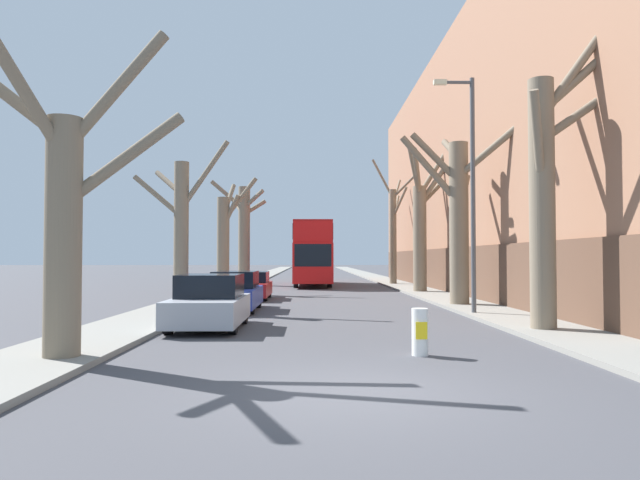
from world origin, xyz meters
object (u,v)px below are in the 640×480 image
street_tree_right_1 (458,213)px  parked_car_1 (235,292)px  street_tree_left_2 (225,239)px  double_decker_bus (313,251)px  parked_car_2 (251,286)px  street_tree_right_3 (394,228)px  street_tree_right_0 (547,185)px  lamp_post (470,183)px  street_tree_right_2 (422,224)px  street_tree_left_0 (65,211)px  street_tree_left_3 (244,231)px  parked_car_0 (209,303)px  traffic_bollard (420,332)px  street_tree_left_1 (181,229)px

street_tree_right_1 → parked_car_1: bearing=-170.0°
street_tree_left_2 → double_decker_bus: bearing=62.4°
parked_car_2 → street_tree_right_3: bearing=57.6°
street_tree_right_0 → double_decker_bus: 26.70m
street_tree_left_2 → lamp_post: lamp_post is taller
street_tree_right_2 → lamp_post: bearing=-93.5°
street_tree_left_0 → street_tree_right_3: 32.13m
street_tree_left_0 → double_decker_bus: street_tree_left_0 is taller
lamp_post → street_tree_left_3: bearing=114.9°
street_tree_right_1 → parked_car_1: (-8.75, -1.54, -3.11)m
street_tree_right_1 → parked_car_0: 11.57m
street_tree_right_0 → street_tree_right_3: 26.23m
parked_car_0 → lamp_post: (8.24, 3.27, 3.82)m
double_decker_bus → lamp_post: bearing=-76.3°
parked_car_1 → street_tree_right_1: bearing=10.0°
traffic_bollard → double_decker_bus: bearing=94.0°
lamp_post → traffic_bollard: 9.32m
street_tree_left_2 → street_tree_right_0: (10.97, -16.63, 0.88)m
parked_car_1 → parked_car_2: parked_car_1 is taller
street_tree_left_0 → parked_car_2: bearing=83.7°
lamp_post → parked_car_2: bearing=136.0°
street_tree_left_0 → street_tree_right_3: street_tree_right_3 is taller
street_tree_left_3 → lamp_post: (10.27, -22.18, 0.59)m
street_tree_right_2 → parked_car_0: bearing=-120.0°
street_tree_right_1 → lamp_post: bearing=-98.1°
double_decker_bus → parked_car_2: bearing=-102.3°
street_tree_right_1 → parked_car_1: 9.41m
street_tree_left_0 → double_decker_bus: size_ratio=0.57×
lamp_post → street_tree_right_1: bearing=81.9°
street_tree_right_1 → street_tree_right_3: size_ratio=0.77×
street_tree_right_1 → street_tree_right_2: bearing=88.5°
parked_car_0 → lamp_post: lamp_post is taller
street_tree_right_2 → double_decker_bus: (-6.02, 9.31, -1.35)m
street_tree_left_1 → street_tree_right_1: 10.90m
street_tree_right_1 → parked_car_0: street_tree_right_1 is taller
street_tree_right_2 → parked_car_1: 13.93m
street_tree_left_2 → traffic_bollard: size_ratio=6.81×
double_decker_bus → lamp_post: lamp_post is taller
double_decker_bus → lamp_post: size_ratio=1.38×
parked_car_1 → lamp_post: size_ratio=0.54×
street_tree_right_2 → street_tree_right_3: (-0.15, 9.57, 0.33)m
street_tree_right_1 → traffic_bollard: street_tree_right_1 is taller
street_tree_right_3 → street_tree_left_0: bearing=-109.4°
street_tree_right_0 → lamp_post: bearing=100.4°
double_decker_bus → parked_car_1: 19.79m
street_tree_left_1 → parked_car_2: (1.98, 6.01, -2.41)m
street_tree_right_0 → lamp_post: size_ratio=0.99×
street_tree_left_2 → street_tree_right_0: bearing=-56.6°
street_tree_left_2 → street_tree_right_2: bearing=0.1°
street_tree_right_3 → lamp_post: street_tree_right_3 is taller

